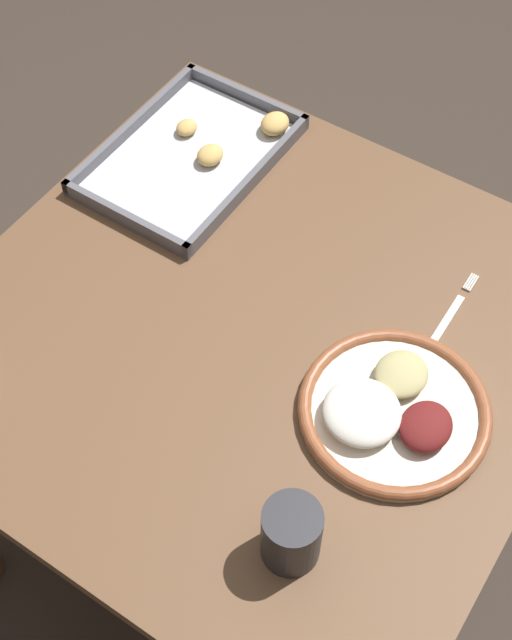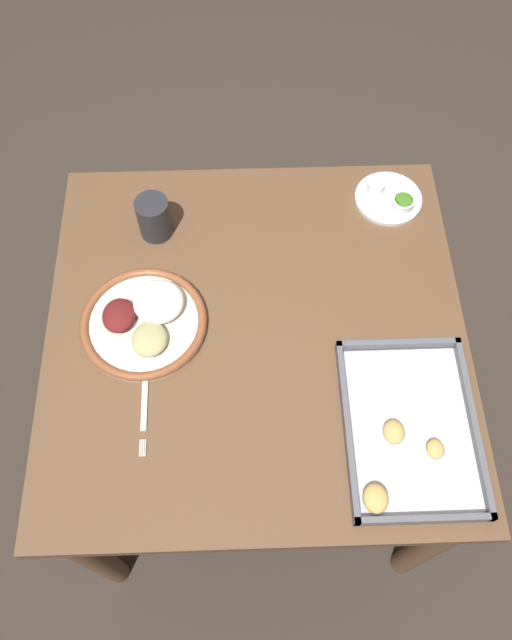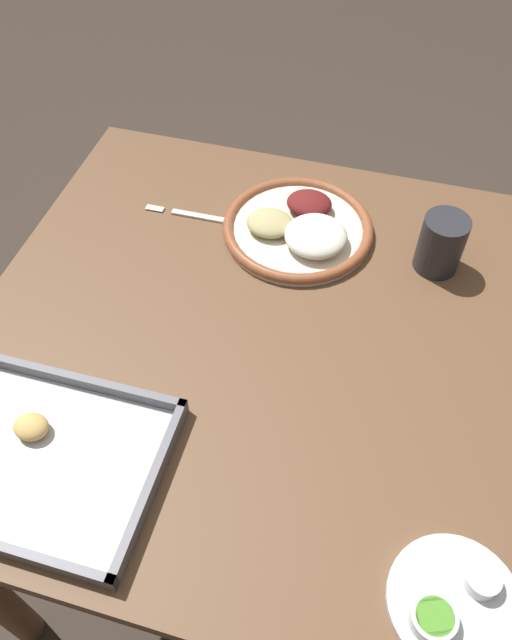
{
  "view_description": "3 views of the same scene",
  "coord_description": "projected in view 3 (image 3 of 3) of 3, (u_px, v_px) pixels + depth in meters",
  "views": [
    {
      "loc": [
        -0.65,
        -0.43,
        1.85
      ],
      "look_at": [
        -0.0,
        0.0,
        0.76
      ],
      "focal_mm": 50.0,
      "sensor_mm": 36.0,
      "label": 1
    },
    {
      "loc": [
        0.63,
        -0.02,
        1.94
      ],
      "look_at": [
        -0.0,
        0.0,
        0.76
      ],
      "focal_mm": 35.0,
      "sensor_mm": 36.0,
      "label": 2
    },
    {
      "loc": [
        -0.17,
        0.59,
        1.53
      ],
      "look_at": [
        -0.0,
        0.0,
        0.76
      ],
      "focal_mm": 35.0,
      "sensor_mm": 36.0,
      "label": 3
    }
  ],
  "objects": [
    {
      "name": "fork",
      "position": [
        206.0,
        218.0,
        1.18
      ],
      "size": [
        0.22,
        0.02,
        0.0
      ],
      "rotation": [
        0.0,
        0.0,
        0.02
      ],
      "color": "silver",
      "rests_on": "dining_table"
    },
    {
      "name": "ground_plane",
      "position": [
        254.0,
        506.0,
        1.58
      ],
      "size": [
        8.0,
        8.0,
        0.0
      ],
      "primitive_type": "plane",
      "color": "#382D26"
    },
    {
      "name": "saucer_plate",
      "position": [
        454.0,
        603.0,
        0.74
      ],
      "size": [
        0.16,
        0.16,
        0.03
      ],
      "color": "silver",
      "rests_on": "dining_table"
    },
    {
      "name": "baking_tray",
      "position": [
        24.0,
        449.0,
        0.87
      ],
      "size": [
        0.37,
        0.26,
        0.04
      ],
      "color": "#595960",
      "rests_on": "dining_table"
    },
    {
      "name": "drinking_cup",
      "position": [
        441.0,
        244.0,
        1.06
      ],
      "size": [
        0.08,
        0.08,
        0.1
      ],
      "color": "#28282D",
      "rests_on": "dining_table"
    },
    {
      "name": "dinner_plate",
      "position": [
        299.0,
        228.0,
        1.14
      ],
      "size": [
        0.28,
        0.28,
        0.05
      ],
      "color": "beige",
      "rests_on": "dining_table"
    },
    {
      "name": "dining_table",
      "position": [
        253.0,
        372.0,
        1.1
      ],
      "size": [
        0.91,
        0.92,
        0.73
      ],
      "color": "brown",
      "rests_on": "ground_plane"
    }
  ]
}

